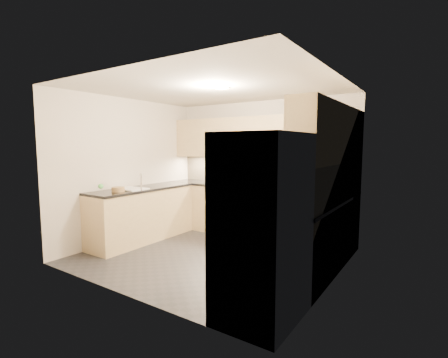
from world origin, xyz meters
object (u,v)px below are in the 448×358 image
at_px(utensil_bowl, 344,188).
at_px(cutting_board, 227,184).
at_px(refrigerator, 263,227).
at_px(microwave, 256,144).
at_px(gas_range, 252,212).
at_px(fruit_basket, 118,189).

bearing_deg(utensil_bowl, cutting_board, -179.01).
xyz_separation_m(refrigerator, cutting_board, (-1.97, 2.37, 0.05)).
distance_m(microwave, refrigerator, 3.04).
relative_size(gas_range, microwave, 1.20).
bearing_deg(refrigerator, microwave, 119.62).
bearing_deg(gas_range, microwave, 90.00).
height_order(gas_range, microwave, microwave).
height_order(gas_range, utensil_bowl, utensil_bowl).
bearing_deg(gas_range, cutting_board, -173.47).
relative_size(microwave, refrigerator, 0.42).
height_order(utensil_bowl, fruit_basket, utensil_bowl).
bearing_deg(fruit_basket, refrigerator, -11.68).
height_order(microwave, fruit_basket, microwave).
bearing_deg(refrigerator, fruit_basket, 168.32).
distance_m(gas_range, fruit_basket, 2.39).
bearing_deg(utensil_bowl, gas_range, 179.21).
xyz_separation_m(cutting_board, fruit_basket, (-0.92, -1.77, 0.03)).
distance_m(cutting_board, fruit_basket, 1.99).
xyz_separation_m(gas_range, microwave, (0.00, 0.12, 1.24)).
distance_m(gas_range, utensil_bowl, 1.72).
height_order(gas_range, fruit_basket, fruit_basket).
height_order(gas_range, refrigerator, refrigerator).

